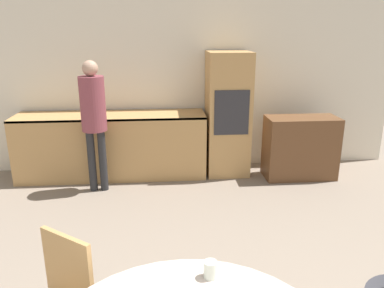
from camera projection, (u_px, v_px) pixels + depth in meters
wall_back at (182, 80)px, 5.38m from camera, size 6.29×0.05×2.60m
kitchen_counter at (112, 145)px, 5.22m from camera, size 2.58×0.60×0.89m
oven_unit at (228, 114)px, 5.24m from camera, size 0.58×0.59×1.72m
sideboard at (300, 148)px, 5.18m from camera, size 0.97×0.45×0.86m
person_standing at (93, 112)px, 4.57m from camera, size 0.31×0.31×1.65m
cup at (210, 269)px, 1.98m from camera, size 0.07×0.07×0.10m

